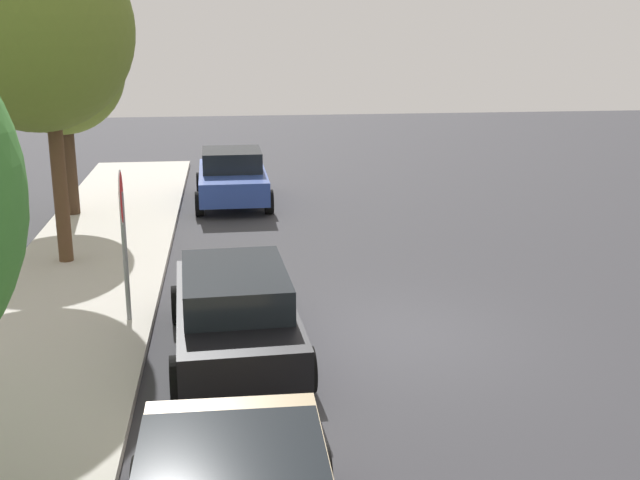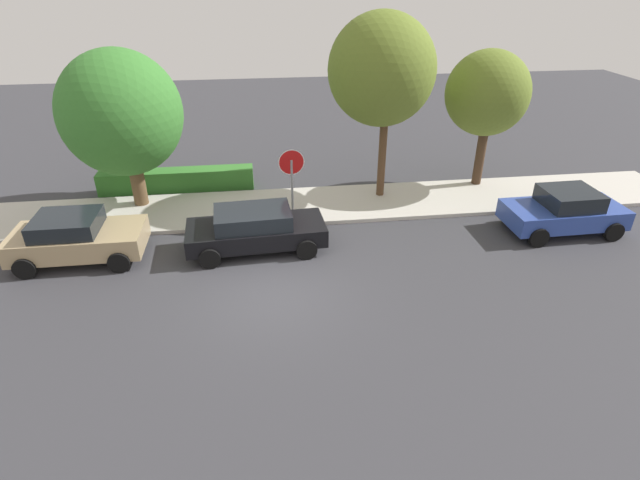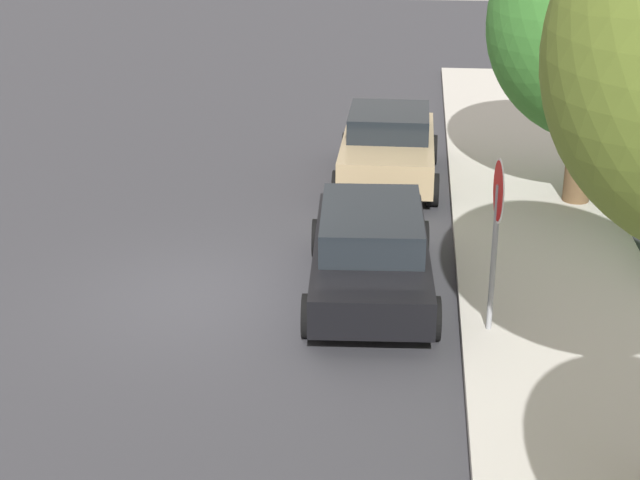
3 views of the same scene
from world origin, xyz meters
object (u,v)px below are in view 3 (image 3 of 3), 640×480
parked_car_black (371,250)px  street_tree_mid_block (603,25)px  parked_car_tan (388,146)px  stop_sign (497,216)px

parked_car_black → street_tree_mid_block: size_ratio=0.78×
parked_car_tan → street_tree_mid_block: bearing=75.4°
parked_car_black → parked_car_tan: parked_car_tan is taller
street_tree_mid_block → parked_car_black: bearing=-41.9°
parked_car_black → street_tree_mid_block: street_tree_mid_block is taller
stop_sign → parked_car_black: stop_sign is taller
stop_sign → parked_car_tan: size_ratio=0.69×
parked_car_black → street_tree_mid_block: (-4.38, 3.93, 2.74)m
stop_sign → parked_car_tan: 6.99m
parked_car_black → street_tree_mid_block: 6.49m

